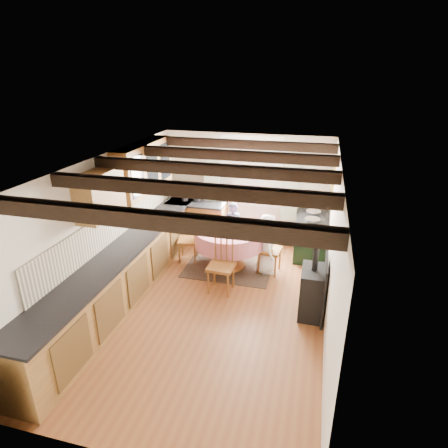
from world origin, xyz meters
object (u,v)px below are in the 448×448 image
(aga_range, at_px, (311,236))
(chair_right, at_px, (270,248))
(chair_left, at_px, (188,239))
(cup, at_px, (243,227))
(child_far, at_px, (233,229))
(chair_near, at_px, (221,265))
(cast_iron_stove, at_px, (313,280))
(dining_table, at_px, (229,248))
(child_right, at_px, (267,244))

(aga_range, bearing_deg, chair_right, -129.76)
(chair_left, height_order, cup, chair_left)
(child_far, bearing_deg, aga_range, -179.56)
(chair_near, bearing_deg, aga_range, 53.26)
(chair_near, relative_size, chair_right, 1.03)
(chair_near, relative_size, cast_iron_stove, 0.83)
(dining_table, height_order, child_right, child_right)
(cast_iron_stove, relative_size, child_right, 1.05)
(chair_right, xyz_separation_m, child_far, (-0.86, 0.58, 0.08))
(chair_near, relative_size, child_right, 0.87)
(chair_left, relative_size, cast_iron_stove, 0.77)
(cast_iron_stove, height_order, cup, cast_iron_stove)
(dining_table, xyz_separation_m, chair_near, (0.07, -0.88, 0.11))
(dining_table, height_order, child_far, child_far)
(chair_left, distance_m, aga_range, 2.52)
(dining_table, xyz_separation_m, cup, (0.26, 0.07, 0.45))
(cast_iron_stove, distance_m, child_right, 1.47)
(chair_right, xyz_separation_m, cup, (-0.53, 0.06, 0.36))
(chair_near, bearing_deg, chair_left, 137.04)
(chair_near, height_order, aga_range, chair_near)
(dining_table, relative_size, aga_range, 1.38)
(chair_near, bearing_deg, cup, 81.36)
(dining_table, bearing_deg, cup, 15.10)
(child_far, bearing_deg, chair_near, 85.18)
(cup, bearing_deg, child_right, -9.60)
(chair_left, bearing_deg, child_right, 75.85)
(dining_table, bearing_deg, child_right, -0.80)
(chair_near, distance_m, cup, 1.03)
(chair_right, height_order, cast_iron_stove, cast_iron_stove)
(child_right, xyz_separation_m, cup, (-0.47, 0.08, 0.27))
(chair_right, relative_size, aga_range, 1.03)
(aga_range, bearing_deg, chair_near, -129.41)
(cast_iron_stove, bearing_deg, cup, 137.56)
(aga_range, xyz_separation_m, cast_iron_stove, (0.11, -2.06, 0.17))
(cast_iron_stove, relative_size, cup, 11.37)
(cup, bearing_deg, chair_left, 179.33)
(chair_right, bearing_deg, cup, 90.18)
(child_far, bearing_deg, cup, 112.17)
(chair_right, bearing_deg, chair_left, 94.26)
(cast_iron_stove, bearing_deg, child_far, 133.78)
(dining_table, height_order, chair_right, chair_right)
(chair_left, bearing_deg, cast_iron_stove, 52.37)
(chair_near, bearing_deg, child_right, 55.58)
(aga_range, distance_m, cup, 1.55)
(chair_right, height_order, aga_range, chair_right)
(child_far, xyz_separation_m, child_right, (0.79, -0.60, 0.01))
(aga_range, relative_size, cup, 8.94)
(aga_range, bearing_deg, dining_table, -149.86)
(aga_range, bearing_deg, child_far, -169.49)
(dining_table, height_order, chair_left, chair_left)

